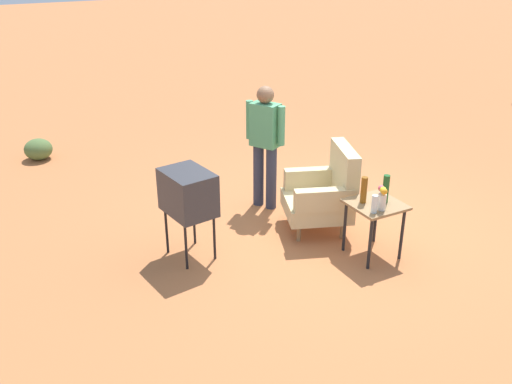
% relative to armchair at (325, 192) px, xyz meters
% --- Properties ---
extents(ground_plane, '(60.00, 60.00, 0.00)m').
position_rel_armchair_xyz_m(ground_plane, '(-0.08, 0.10, -0.50)').
color(ground_plane, '#B76B3D').
extents(armchair, '(0.99, 1.00, 1.06)m').
position_rel_armchair_xyz_m(armchair, '(0.00, 0.00, 0.00)').
color(armchair, '#937047').
rests_on(armchair, ground).
extents(side_table, '(0.56, 0.56, 0.65)m').
position_rel_armchair_xyz_m(side_table, '(0.78, 0.12, 0.05)').
color(side_table, black).
rests_on(side_table, ground).
extents(tv_on_stand, '(0.66, 0.52, 1.03)m').
position_rel_armchair_xyz_m(tv_on_stand, '(-0.18, -1.69, 0.28)').
color(tv_on_stand, black).
rests_on(tv_on_stand, ground).
extents(person_standing, '(0.51, 0.36, 1.64)m').
position_rel_armchair_xyz_m(person_standing, '(-0.92, -0.33, 0.44)').
color(person_standing, '#2D3347').
rests_on(person_standing, ground).
extents(bottle_wine_green, '(0.07, 0.07, 0.32)m').
position_rel_armchair_xyz_m(bottle_wine_green, '(0.80, 0.23, 0.31)').
color(bottle_wine_green, '#1E5623').
rests_on(bottle_wine_green, side_table).
extents(bottle_tall_amber, '(0.07, 0.07, 0.30)m').
position_rel_armchair_xyz_m(bottle_tall_amber, '(0.69, 0.01, 0.30)').
color(bottle_tall_amber, brown).
rests_on(bottle_tall_amber, side_table).
extents(bottle_short_clear, '(0.06, 0.06, 0.20)m').
position_rel_armchair_xyz_m(bottle_short_clear, '(0.95, -0.04, 0.25)').
color(bottle_short_clear, silver).
rests_on(bottle_short_clear, side_table).
extents(flower_vase, '(0.14, 0.10, 0.27)m').
position_rel_armchair_xyz_m(flower_vase, '(0.93, 0.07, 0.30)').
color(flower_vase, silver).
rests_on(flower_vase, side_table).
extents(shrub_mid, '(0.44, 0.44, 0.34)m').
position_rel_armchair_xyz_m(shrub_mid, '(-4.20, -2.72, -0.33)').
color(shrub_mid, '#516B38').
rests_on(shrub_mid, ground).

